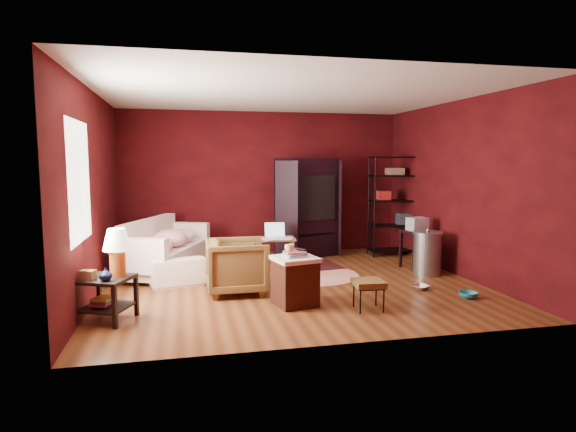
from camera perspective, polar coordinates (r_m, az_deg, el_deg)
The scene contains 18 objects.
room at distance 7.10m, azimuth 0.06°, elevation 3.03°, with size 5.54×5.04×2.84m.
sofa at distance 8.09m, azimuth -14.28°, elevation -3.88°, with size 2.06×0.60×0.81m, color silver.
armchair at distance 6.77m, azimuth -6.05°, elevation -5.61°, with size 0.81×0.76×0.83m, color black.
pet_bowl_steel at distance 7.22m, azimuth 15.46°, elevation -7.43°, with size 0.25×0.06×0.25m, color silver.
pet_bowl_turquoise at distance 6.98m, azimuth 20.60°, elevation -8.07°, with size 0.25×0.08×0.25m, color teal.
vase at distance 5.74m, azimuth -20.82°, elevation -6.51°, with size 0.14×0.15×0.14m, color #0B183A.
mug at distance 6.09m, azimuth 0.16°, elevation -3.68°, with size 0.12×0.09×0.12m, color #E1CF6E.
side_table at distance 5.91m, azimuth -20.17°, elevation -5.54°, with size 0.70×0.70×1.06m.
sofa_cushions at distance 8.10m, azimuth -14.46°, elevation -3.87°, with size 1.45×2.11×0.82m.
hamper at distance 6.18m, azimuth 0.83°, elevation -7.59°, with size 0.61×0.61×0.72m.
footstool at distance 6.07m, azimuth 9.54°, elevation -7.97°, with size 0.39×0.39×0.37m.
rug_round at distance 7.83m, azimuth 3.04°, elevation -7.00°, with size 1.91×1.91×0.01m.
rug_oriental at distance 8.39m, azimuth 2.29°, elevation -6.02°, with size 1.25×0.95×0.01m.
laptop_desk at distance 8.16m, azimuth -1.47°, elevation -3.00°, with size 0.66×0.53×0.79m.
tv_armoire at distance 9.28m, azimuth 2.29°, elevation 1.26°, with size 1.42×1.07×1.90m.
wire_shelving at distance 9.57m, azimuth 12.53°, elevation 1.70°, with size 0.97×0.48×1.93m.
small_stand at distance 8.49m, azimuth 15.05°, elevation -1.67°, with size 0.51×0.51×0.88m.
trash_can at distance 8.14m, azimuth 16.17°, elevation -4.21°, with size 0.60×0.60×0.76m.
Camera 1 is at (-1.57, -6.94, 1.83)m, focal length 30.00 mm.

